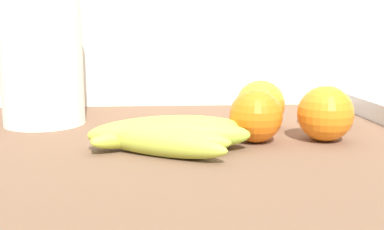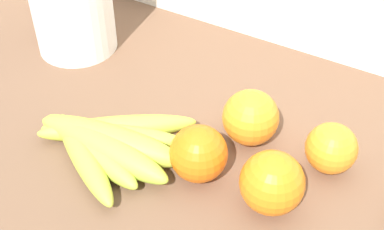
{
  "view_description": "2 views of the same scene",
  "coord_description": "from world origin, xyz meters",
  "px_view_note": "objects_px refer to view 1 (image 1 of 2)",
  "views": [
    {
      "loc": [
        -0.09,
        -0.61,
        1.08
      ],
      "look_at": [
        -0.05,
        -0.02,
        0.97
      ],
      "focal_mm": 42.53,
      "sensor_mm": 36.0,
      "label": 1
    },
    {
      "loc": [
        0.26,
        -0.39,
        1.42
      ],
      "look_at": [
        0.02,
        0.01,
        1.01
      ],
      "focal_mm": 48.09,
      "sensor_mm": 36.0,
      "label": 2
    }
  ],
  "objects_px": {
    "orange_back_left": "(260,104)",
    "paper_towel_roll": "(40,36)",
    "orange_far_right": "(328,106)",
    "orange_right": "(325,114)",
    "orange_front": "(256,116)",
    "banana_bunch": "(165,135)"
  },
  "relations": [
    {
      "from": "orange_back_left",
      "to": "paper_towel_roll",
      "type": "distance_m",
      "value": 0.37
    },
    {
      "from": "orange_far_right",
      "to": "orange_right",
      "type": "distance_m",
      "value": 0.1
    },
    {
      "from": "orange_front",
      "to": "orange_right",
      "type": "distance_m",
      "value": 0.1
    },
    {
      "from": "banana_bunch",
      "to": "orange_far_right",
      "type": "xyz_separation_m",
      "value": [
        0.26,
        0.13,
        0.01
      ]
    },
    {
      "from": "orange_right",
      "to": "orange_far_right",
      "type": "bearing_deg",
      "value": 67.65
    },
    {
      "from": "orange_right",
      "to": "orange_back_left",
      "type": "distance_m",
      "value": 0.12
    },
    {
      "from": "orange_front",
      "to": "orange_right",
      "type": "xyz_separation_m",
      "value": [
        0.1,
        0.0,
        0.0
      ]
    },
    {
      "from": "orange_right",
      "to": "paper_towel_roll",
      "type": "relative_size",
      "value": 0.24
    },
    {
      "from": "orange_far_right",
      "to": "orange_right",
      "type": "bearing_deg",
      "value": -112.35
    },
    {
      "from": "orange_right",
      "to": "paper_towel_roll",
      "type": "height_order",
      "value": "paper_towel_roll"
    },
    {
      "from": "banana_bunch",
      "to": "paper_towel_roll",
      "type": "bearing_deg",
      "value": 137.86
    },
    {
      "from": "banana_bunch",
      "to": "orange_far_right",
      "type": "distance_m",
      "value": 0.29
    },
    {
      "from": "orange_far_right",
      "to": "orange_front",
      "type": "bearing_deg",
      "value": -144.9
    },
    {
      "from": "orange_front",
      "to": "banana_bunch",
      "type": "bearing_deg",
      "value": -166.45
    },
    {
      "from": "orange_front",
      "to": "paper_towel_roll",
      "type": "bearing_deg",
      "value": 155.25
    },
    {
      "from": "orange_far_right",
      "to": "paper_towel_roll",
      "type": "bearing_deg",
      "value": 173.53
    },
    {
      "from": "orange_far_right",
      "to": "banana_bunch",
      "type": "bearing_deg",
      "value": -154.23
    },
    {
      "from": "orange_right",
      "to": "paper_towel_roll",
      "type": "distance_m",
      "value": 0.46
    },
    {
      "from": "orange_far_right",
      "to": "orange_front",
      "type": "height_order",
      "value": "orange_front"
    },
    {
      "from": "orange_back_left",
      "to": "paper_towel_roll",
      "type": "xyz_separation_m",
      "value": [
        -0.35,
        0.06,
        0.11
      ]
    },
    {
      "from": "orange_right",
      "to": "paper_towel_roll",
      "type": "xyz_separation_m",
      "value": [
        -0.42,
        0.15,
        0.11
      ]
    },
    {
      "from": "banana_bunch",
      "to": "orange_front",
      "type": "distance_m",
      "value": 0.13
    }
  ]
}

